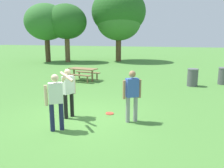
{
  "coord_description": "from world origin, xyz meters",
  "views": [
    {
      "loc": [
        3.21,
        -6.3,
        2.63
      ],
      "look_at": [
        0.72,
        1.13,
        1.0
      ],
      "focal_mm": 35.97,
      "sensor_mm": 36.0,
      "label": 1
    }
  ],
  "objects_px": {
    "tree_far_right": "(119,12)",
    "trash_can_further_along": "(223,76)",
    "picnic_table_near": "(83,72)",
    "person_catcher": "(56,98)",
    "tree_tall_left": "(46,22)",
    "frisbee": "(110,113)",
    "person_thrower": "(132,93)",
    "tree_broad_center": "(66,22)",
    "person_bystander": "(68,89)",
    "tree_slender_mid": "(119,22)",
    "trash_can_beside_table": "(193,77)"
  },
  "relations": [
    {
      "from": "tree_far_right",
      "to": "trash_can_further_along",
      "type": "bearing_deg",
      "value": -48.05
    },
    {
      "from": "picnic_table_near",
      "to": "trash_can_further_along",
      "type": "height_order",
      "value": "trash_can_further_along"
    },
    {
      "from": "person_catcher",
      "to": "tree_tall_left",
      "type": "height_order",
      "value": "tree_tall_left"
    },
    {
      "from": "frisbee",
      "to": "person_thrower",
      "type": "bearing_deg",
      "value": -27.77
    },
    {
      "from": "trash_can_further_along",
      "to": "tree_broad_center",
      "type": "height_order",
      "value": "tree_broad_center"
    },
    {
      "from": "person_bystander",
      "to": "tree_far_right",
      "type": "distance_m",
      "value": 19.1
    },
    {
      "from": "person_bystander",
      "to": "frisbee",
      "type": "xyz_separation_m",
      "value": [
        1.16,
        0.77,
        -0.95
      ]
    },
    {
      "from": "tree_tall_left",
      "to": "tree_slender_mid",
      "type": "height_order",
      "value": "tree_slender_mid"
    },
    {
      "from": "trash_can_further_along",
      "to": "tree_broad_center",
      "type": "bearing_deg",
      "value": 151.54
    },
    {
      "from": "person_catcher",
      "to": "tree_tall_left",
      "type": "relative_size",
      "value": 0.27
    },
    {
      "from": "frisbee",
      "to": "tree_far_right",
      "type": "distance_m",
      "value": 18.89
    },
    {
      "from": "person_catcher",
      "to": "trash_can_further_along",
      "type": "xyz_separation_m",
      "value": [
        5.45,
        8.69,
        -0.48
      ]
    },
    {
      "from": "picnic_table_near",
      "to": "trash_can_further_along",
      "type": "relative_size",
      "value": 1.93
    },
    {
      "from": "tree_far_right",
      "to": "picnic_table_near",
      "type": "bearing_deg",
      "value": -83.35
    },
    {
      "from": "tree_tall_left",
      "to": "tree_slender_mid",
      "type": "xyz_separation_m",
      "value": [
        7.16,
        3.05,
        0.1
      ]
    },
    {
      "from": "person_bystander",
      "to": "tree_tall_left",
      "type": "xyz_separation_m",
      "value": [
        -10.89,
        14.85,
        3.25
      ]
    },
    {
      "from": "person_catcher",
      "to": "frisbee",
      "type": "xyz_separation_m",
      "value": [
        0.97,
        1.82,
        -0.95
      ]
    },
    {
      "from": "trash_can_further_along",
      "to": "tree_tall_left",
      "type": "height_order",
      "value": "tree_tall_left"
    },
    {
      "from": "person_thrower",
      "to": "tree_slender_mid",
      "type": "bearing_deg",
      "value": 108.2
    },
    {
      "from": "person_thrower",
      "to": "frisbee",
      "type": "relative_size",
      "value": 5.76
    },
    {
      "from": "tree_tall_left",
      "to": "tree_far_right",
      "type": "relative_size",
      "value": 0.78
    },
    {
      "from": "person_catcher",
      "to": "tree_far_right",
      "type": "distance_m",
      "value": 20.14
    },
    {
      "from": "person_thrower",
      "to": "person_bystander",
      "type": "bearing_deg",
      "value": -171.98
    },
    {
      "from": "trash_can_beside_table",
      "to": "tree_slender_mid",
      "type": "bearing_deg",
      "value": 124.17
    },
    {
      "from": "frisbee",
      "to": "tree_far_right",
      "type": "relative_size",
      "value": 0.04
    },
    {
      "from": "tree_broad_center",
      "to": "tree_far_right",
      "type": "relative_size",
      "value": 0.77
    },
    {
      "from": "person_thrower",
      "to": "picnic_table_near",
      "type": "height_order",
      "value": "person_thrower"
    },
    {
      "from": "tree_far_right",
      "to": "person_bystander",
      "type": "bearing_deg",
      "value": -78.07
    },
    {
      "from": "frisbee",
      "to": "tree_tall_left",
      "type": "height_order",
      "value": "tree_tall_left"
    },
    {
      "from": "picnic_table_near",
      "to": "tree_far_right",
      "type": "relative_size",
      "value": 0.23
    },
    {
      "from": "frisbee",
      "to": "trash_can_beside_table",
      "type": "xyz_separation_m",
      "value": [
        2.8,
        5.81,
        0.47
      ]
    },
    {
      "from": "person_bystander",
      "to": "trash_can_beside_table",
      "type": "height_order",
      "value": "person_bystander"
    },
    {
      "from": "person_bystander",
      "to": "trash_can_further_along",
      "type": "relative_size",
      "value": 1.71
    },
    {
      "from": "tree_tall_left",
      "to": "tree_far_right",
      "type": "distance_m",
      "value": 7.88
    },
    {
      "from": "person_bystander",
      "to": "frisbee",
      "type": "height_order",
      "value": "person_bystander"
    },
    {
      "from": "person_thrower",
      "to": "tree_far_right",
      "type": "xyz_separation_m",
      "value": [
        -5.9,
        17.89,
        4.41
      ]
    },
    {
      "from": "person_catcher",
      "to": "tree_far_right",
      "type": "height_order",
      "value": "tree_far_right"
    },
    {
      "from": "picnic_table_near",
      "to": "trash_can_beside_table",
      "type": "height_order",
      "value": "trash_can_beside_table"
    },
    {
      "from": "tree_far_right",
      "to": "tree_slender_mid",
      "type": "distance_m",
      "value": 1.08
    },
    {
      "from": "person_bystander",
      "to": "tree_broad_center",
      "type": "distance_m",
      "value": 18.09
    },
    {
      "from": "person_bystander",
      "to": "frisbee",
      "type": "distance_m",
      "value": 1.68
    },
    {
      "from": "person_catcher",
      "to": "trash_can_further_along",
      "type": "height_order",
      "value": "person_catcher"
    },
    {
      "from": "picnic_table_near",
      "to": "person_catcher",
      "type": "bearing_deg",
      "value": -69.82
    },
    {
      "from": "person_thrower",
      "to": "frisbee",
      "type": "bearing_deg",
      "value": 152.23
    },
    {
      "from": "trash_can_further_along",
      "to": "tree_far_right",
      "type": "distance_m",
      "value": 14.99
    },
    {
      "from": "person_bystander",
      "to": "picnic_table_near",
      "type": "distance_m",
      "value": 6.56
    },
    {
      "from": "person_catcher",
      "to": "tree_broad_center",
      "type": "height_order",
      "value": "tree_broad_center"
    },
    {
      "from": "trash_can_beside_table",
      "to": "tree_tall_left",
      "type": "height_order",
      "value": "tree_tall_left"
    },
    {
      "from": "tree_far_right",
      "to": "person_thrower",
      "type": "bearing_deg",
      "value": -71.74
    },
    {
      "from": "tree_slender_mid",
      "to": "person_thrower",
      "type": "bearing_deg",
      "value": -71.8
    }
  ]
}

